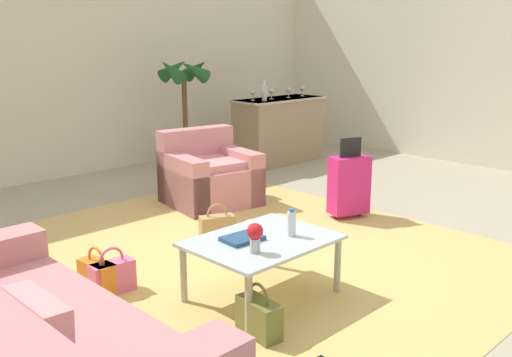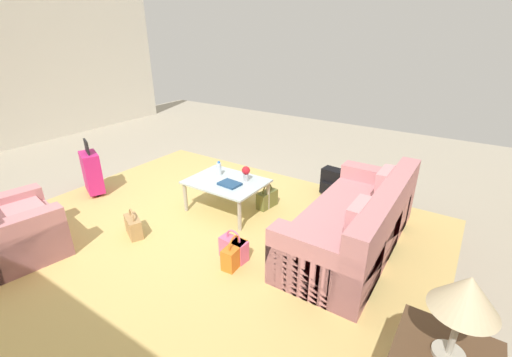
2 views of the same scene
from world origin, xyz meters
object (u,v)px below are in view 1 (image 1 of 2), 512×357
Objects in this scene: wine_glass_leftmost at (253,93)px; suitcase_magenta at (349,184)px; coffee_table at (262,246)px; coffee_table_book at (242,238)px; flower_vase at (255,235)px; handbag_tan at (217,227)px; armchair at (208,178)px; water_bottle at (292,223)px; handbag_orange at (97,276)px; wine_bottle_clear at (265,93)px; wine_glass_rightmost at (302,89)px; bar_console at (279,130)px; potted_palm at (185,118)px; wine_glass_right_of_centre at (289,90)px; handbag_pink at (113,276)px; handbag_olive at (259,317)px; wine_glass_left_of_centre at (271,92)px.

suitcase_magenta is (-1.00, -2.45, -0.72)m from wine_glass_leftmost.
coffee_table_book reaches higher than coffee_table.
flower_vase is 2.39m from suitcase_magenta.
coffee_table_book is 1.29m from handbag_tan.
water_bottle is (-1.11, -2.26, 0.24)m from armchair.
coffee_table_book is at bearing -135.47° from wine_glass_leftmost.
coffee_table_book is 1.34× the size of flower_vase.
handbag_tan is at bearing 9.13° from handbag_orange.
water_bottle is at bearing -156.04° from suitcase_magenta.
wine_bottle_clear is (2.87, 3.09, 0.55)m from water_bottle.
suitcase_magenta reaches higher than coffee_table.
wine_glass_rightmost is 0.51× the size of wine_bottle_clear.
bar_console is (3.30, 3.20, -0.04)m from water_bottle.
armchair is 0.71× the size of bar_console.
water_bottle reaches higher than handbag_orange.
potted_palm is at bearing 57.32° from handbag_tan.
wine_glass_rightmost is at bearing 37.41° from flower_vase.
wine_bottle_clear reaches higher than coffee_table.
wine_glass_right_of_centre is at bearing 20.87° from armchair.
coffee_table is 0.69× the size of bar_console.
handbag_orange is 1.38m from handbag_tan.
wine_glass_rightmost reaches higher than flower_vase.
flower_vase is 0.57× the size of handbag_tan.
water_bottle is 0.38m from coffee_table_book.
suitcase_magenta is (2.22, 0.85, -0.21)m from flower_vase.
handbag_pink is at bearing -151.76° from bar_console.
wine_glass_right_of_centre reaches higher than bar_console.
water_bottle is 0.74× the size of coffee_table_book.
bar_console reaches higher than handbag_orange.
wine_glass_leftmost reaches higher than handbag_olive.
water_bottle is 4.99m from wine_glass_rightmost.
wine_bottle_clear is at bearing 24.99° from armchair.
suitcase_magenta is at bearing -64.83° from armchair.
suitcase_magenta is at bearing -93.81° from potted_palm.
coffee_table_book is 0.92× the size of wine_bottle_clear.
wine_glass_right_of_centre is at bearing 26.95° from handbag_pink.
wine_bottle_clear is 0.35× the size of suitcase_magenta.
wine_glass_leftmost is 0.43× the size of handbag_olive.
wine_glass_leftmost reaches higher than water_bottle.
armchair is at bearing 115.17° from suitcase_magenta.
coffee_table_book is 0.77× the size of handbag_olive.
wine_glass_rightmost reaches higher than bar_console.
potted_palm is (-1.13, 0.60, -0.33)m from wine_glass_left_of_centre.
coffee_table_book is 4.86m from wine_glass_right_of_centre.
potted_palm reaches higher than wine_glass_rightmost.
wine_glass_leftmost is at bearing 31.87° from handbag_pink.
wine_bottle_clear is (3.29, 3.14, 0.52)m from flower_vase.
wine_bottle_clear is 1.18m from potted_palm.
coffee_table_book is at bearing -141.77° from wine_glass_right_of_centre.
water_bottle is at bearing 24.52° from handbag_olive.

